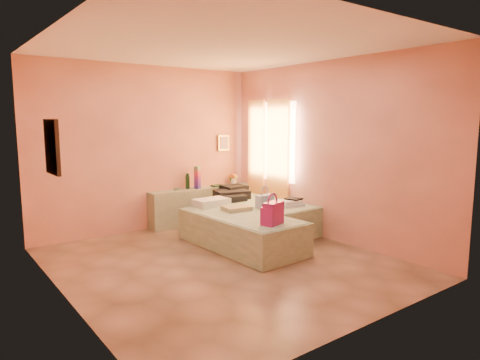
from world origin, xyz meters
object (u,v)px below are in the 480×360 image
object	(u,v)px
headboard_ledge	(202,205)
flower_vase	(234,178)
blue_handbag	(265,201)
magenta_handbag	(272,213)
towel_stack	(291,203)
green_book	(217,186)
bed_right	(260,215)
water_bottle	(188,181)
bed_left	(241,231)

from	to	relation	value
headboard_ledge	flower_vase	distance (m)	0.86
blue_handbag	flower_vase	bearing A→B (deg)	67.07
flower_vase	magenta_handbag	bearing A→B (deg)	-114.82
blue_handbag	towel_stack	world-z (taller)	blue_handbag
towel_stack	green_book	bearing A→B (deg)	102.17
headboard_ledge	blue_handbag	size ratio (longest dim) A/B	6.75
headboard_ledge	bed_right	bearing A→B (deg)	-63.43
flower_vase	magenta_handbag	distance (m)	2.67
headboard_ledge	towel_stack	xyz separation A→B (m)	(0.66, -1.69, 0.23)
water_bottle	flower_vase	bearing A→B (deg)	-3.47
headboard_ledge	green_book	bearing A→B (deg)	-9.75
water_bottle	flower_vase	distance (m)	0.99
green_book	towel_stack	xyz separation A→B (m)	(0.35, -1.63, -0.12)
bed_left	blue_handbag	xyz separation A→B (m)	(0.65, 0.23, 0.35)
magenta_handbag	towel_stack	size ratio (longest dim) A/B	0.93
bed_left	water_bottle	world-z (taller)	water_bottle
headboard_ledge	bed_right	distance (m)	1.18
water_bottle	flower_vase	size ratio (longest dim) A/B	1.06
headboard_ledge	water_bottle	world-z (taller)	water_bottle
bed_left	water_bottle	bearing A→B (deg)	84.43
bed_left	towel_stack	world-z (taller)	towel_stack
green_book	towel_stack	bearing A→B (deg)	-80.92
bed_right	water_bottle	size ratio (longest dim) A/B	7.56
water_bottle	towel_stack	distance (m)	1.99
headboard_ledge	magenta_handbag	distance (m)	2.47
magenta_handbag	headboard_ledge	bearing A→B (deg)	61.92
bed_right	towel_stack	world-z (taller)	towel_stack
towel_stack	flower_vase	bearing A→B (deg)	87.48
headboard_ledge	green_book	distance (m)	0.46
flower_vase	magenta_handbag	size ratio (longest dim) A/B	0.76
green_book	blue_handbag	distance (m)	1.42
bed_right	flower_vase	world-z (taller)	flower_vase
flower_vase	blue_handbag	xyz separation A→B (m)	(-0.46, -1.48, -0.18)
water_bottle	towel_stack	xyz separation A→B (m)	(0.92, -1.75, -0.23)
water_bottle	blue_handbag	bearing A→B (deg)	-70.84
water_bottle	towel_stack	size ratio (longest dim) A/B	0.76
flower_vase	bed_right	bearing A→B (deg)	-101.08
bed_right	green_book	size ratio (longest dim) A/B	10.07
headboard_ledge	flower_vase	world-z (taller)	flower_vase
towel_stack	water_bottle	bearing A→B (deg)	117.59
magenta_handbag	towel_stack	xyz separation A→B (m)	(1.05, 0.73, -0.10)
bed_right	magenta_handbag	size ratio (longest dim) A/B	6.14
blue_handbag	towel_stack	distance (m)	0.44
green_book	blue_handbag	size ratio (longest dim) A/B	0.65
bed_right	magenta_handbag	distance (m)	1.69
blue_handbag	bed_right	bearing A→B (deg)	53.62
magenta_handbag	water_bottle	bearing A→B (deg)	68.05
bed_right	blue_handbag	size ratio (longest dim) A/B	6.58
bed_right	magenta_handbag	bearing A→B (deg)	-125.53
bed_right	flower_vase	distance (m)	1.20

